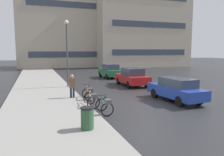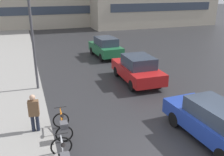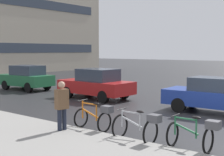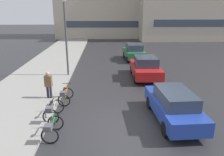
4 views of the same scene
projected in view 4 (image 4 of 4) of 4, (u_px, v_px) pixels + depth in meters
name	position (u px, v px, depth m)	size (l,w,h in m)	color
ground_plane	(128.00, 124.00, 9.98)	(140.00, 140.00, 0.00)	#28282B
sidewalk_kerb	(48.00, 68.00, 19.26)	(4.80, 60.00, 0.14)	gray
bicycle_nearest	(52.00, 128.00, 8.71)	(0.71, 1.35, 0.95)	black
bicycle_second	(53.00, 110.00, 10.21)	(0.80, 1.44, 0.96)	black
bicycle_third	(65.00, 95.00, 12.01)	(0.72, 1.42, 0.99)	black
car_blue	(173.00, 105.00, 10.10)	(1.85, 4.39, 1.54)	navy
car_red	(145.00, 67.00, 16.52)	(2.01, 4.30, 1.67)	#AD1919
car_green	(134.00, 52.00, 22.53)	(1.98, 3.91, 1.67)	#1E6038
pedestrian	(49.00, 84.00, 12.37)	(0.43, 0.30, 1.71)	#1E2333
streetlamp	(66.00, 30.00, 15.99)	(0.35, 0.35, 5.87)	#424247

